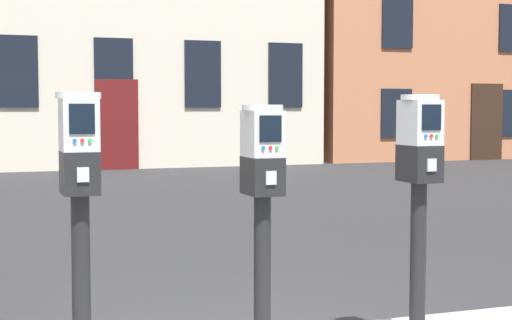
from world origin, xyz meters
The scene contains 4 objects.
parking_meter_near_kerb centered at (-0.90, -0.21, 1.09)m, with size 0.22×0.25×1.38m.
parking_meter_twin_adjacent centered at (0.04, -0.21, 1.05)m, with size 0.22×0.25×1.33m.
parking_meter_end_of_row centered at (0.98, -0.21, 1.09)m, with size 0.22×0.25×1.38m.
townhouse_brick_corner centered at (10.84, 17.19, 4.70)m, with size 7.25×6.08×9.40m.
Camera 1 is at (-1.35, -4.04, 1.45)m, focal length 54.94 mm.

